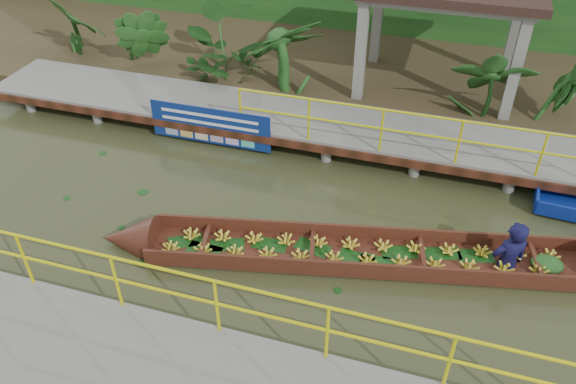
# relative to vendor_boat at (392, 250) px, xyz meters

# --- Properties ---
(ground) EXTENTS (80.00, 80.00, 0.00)m
(ground) POSITION_rel_vendor_boat_xyz_m (-2.93, 0.19, -0.28)
(ground) COLOR #303319
(ground) RESTS_ON ground
(land_strip) EXTENTS (30.00, 8.00, 0.45)m
(land_strip) POSITION_rel_vendor_boat_xyz_m (-2.93, 7.69, -0.06)
(land_strip) COLOR #372E1B
(land_strip) RESTS_ON ground
(far_dock) EXTENTS (16.00, 2.06, 1.66)m
(far_dock) POSITION_rel_vendor_boat_xyz_m (-2.91, 3.62, 0.20)
(far_dock) COLOR slate
(far_dock) RESTS_ON ground
(vendor_boat) EXTENTS (9.86, 2.99, 2.33)m
(vendor_boat) POSITION_rel_vendor_boat_xyz_m (0.00, 0.00, 0.00)
(vendor_boat) COLOR #3C1810
(vendor_boat) RESTS_ON ground
(blue_banner) EXTENTS (2.97, 0.04, 0.93)m
(blue_banner) POSITION_rel_vendor_boat_xyz_m (-4.69, 2.67, 0.28)
(blue_banner) COLOR navy
(blue_banner) RESTS_ON ground
(tropical_plants) EXTENTS (14.49, 1.49, 1.86)m
(tropical_plants) POSITION_rel_vendor_boat_xyz_m (-3.85, 5.49, 1.10)
(tropical_plants) COLOR #184215
(tropical_plants) RESTS_ON ground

